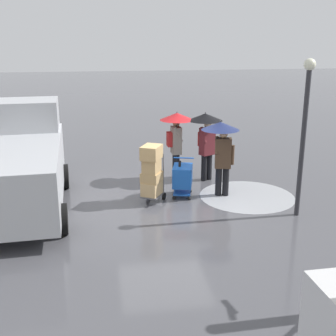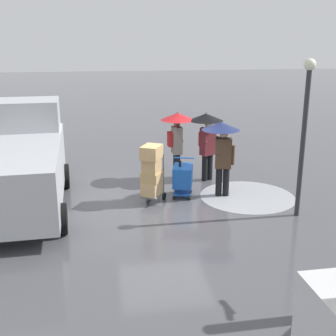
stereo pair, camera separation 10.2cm
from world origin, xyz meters
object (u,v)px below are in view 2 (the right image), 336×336
pedestrian_white_side (177,130)px  shopping_cart_vendor (183,177)px  cargo_van_parked_right (23,164)px  pedestrian_black_side (207,131)px  street_lamp (305,123)px  hand_dolly_boxes (152,171)px  pedestrian_pink_side (222,141)px

pedestrian_white_side → shopping_cart_vendor: bearing=86.9°
shopping_cart_vendor → pedestrian_white_side: bearing=-93.1°
cargo_van_parked_right → pedestrian_white_side: (-4.32, -1.75, 0.39)m
cargo_van_parked_right → shopping_cart_vendor: bearing=-177.4°
pedestrian_black_side → street_lamp: 3.58m
pedestrian_black_side → hand_dolly_boxes: bearing=41.9°
shopping_cart_vendor → pedestrian_pink_side: bearing=175.2°
pedestrian_pink_side → street_lamp: street_lamp is taller
street_lamp → shopping_cart_vendor: bearing=-34.2°
pedestrian_black_side → cargo_van_parked_right: bearing=16.1°
shopping_cart_vendor → pedestrian_white_side: pedestrian_white_side is taller
shopping_cart_vendor → pedestrian_black_side: pedestrian_black_side is taller
pedestrian_black_side → pedestrian_white_side: same height
hand_dolly_boxes → pedestrian_white_side: 2.26m
pedestrian_white_side → pedestrian_black_side: bearing=164.1°
shopping_cart_vendor → hand_dolly_boxes: bearing=21.8°
pedestrian_black_side → street_lamp: street_lamp is taller
shopping_cart_vendor → hand_dolly_boxes: 1.03m
pedestrian_pink_side → pedestrian_white_side: (0.98, -1.64, 0.00)m
pedestrian_pink_side → pedestrian_black_side: bearing=-85.6°
shopping_cart_vendor → hand_dolly_boxes: size_ratio=0.66×
hand_dolly_boxes → pedestrian_white_side: (-0.99, -1.92, 0.68)m
shopping_cart_vendor → street_lamp: size_ratio=0.27×
hand_dolly_boxes → pedestrian_white_side: bearing=-117.3°
shopping_cart_vendor → street_lamp: street_lamp is taller
cargo_van_parked_right → shopping_cart_vendor: cargo_van_parked_right is taller
pedestrian_white_side → street_lamp: (-2.53, 3.33, 0.80)m
cargo_van_parked_right → shopping_cart_vendor: (-4.23, -0.19, -0.61)m
pedestrian_white_side → street_lamp: bearing=127.2°
hand_dolly_boxes → pedestrian_black_side: pedestrian_black_side is taller
pedestrian_black_side → pedestrian_pink_side: bearing=94.4°
pedestrian_white_side → street_lamp: size_ratio=0.56×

